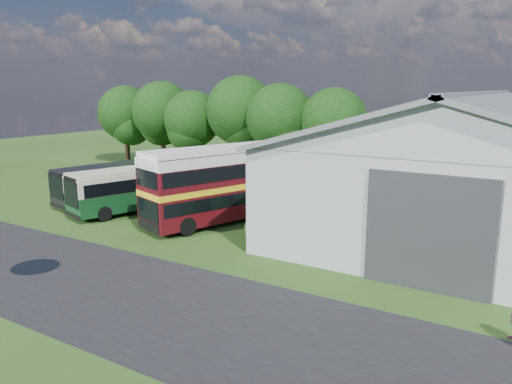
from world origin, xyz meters
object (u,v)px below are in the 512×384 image
Objects in this scene: storage_shed at (476,159)px; bus_green_single at (148,186)px; bus_maroon_double at (227,184)px; bus_dark_single at (123,181)px.

bus_green_single is at bearing -159.83° from storage_shed.
bus_maroon_double is 1.09× the size of bus_dark_single.
bus_maroon_double is at bearing 8.32° from bus_dark_single.
storage_shed reaches higher than bus_dark_single.
bus_green_single is (-20.14, -7.40, -2.55)m from storage_shed.
bus_green_single reaches higher than bus_dark_single.
bus_dark_single is (-23.68, -6.42, -2.66)m from storage_shed.
bus_maroon_double reaches higher than bus_dark_single.
bus_maroon_double reaches higher than bus_green_single.
bus_maroon_double is at bearing -152.20° from storage_shed.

